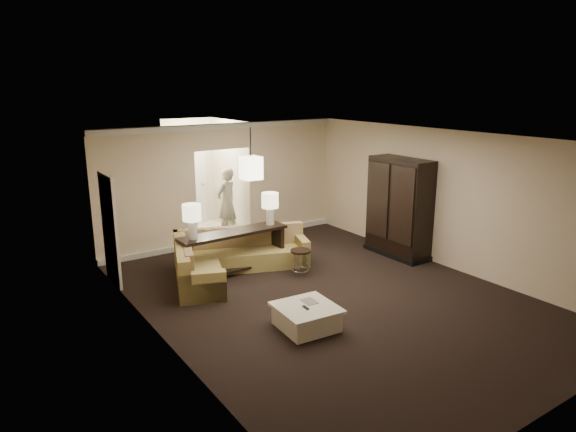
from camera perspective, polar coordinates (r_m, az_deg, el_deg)
ground at (r=9.25m, az=4.58°, el=-8.96°), size 8.00×8.00×0.00m
wall_back at (r=12.08m, az=-7.19°, el=3.56°), size 6.00×0.04×2.80m
wall_front at (r=6.36m, az=28.14°, el=-8.34°), size 6.00×0.04×2.80m
wall_left at (r=7.36m, az=-13.84°, el=-3.97°), size 0.04×8.00×2.80m
wall_right at (r=10.87m, az=17.22°, el=1.78°), size 0.04×8.00×2.80m
ceiling at (r=8.53m, az=4.96°, el=8.56°), size 6.00×8.00×0.02m
crown_molding at (r=11.86m, az=-7.28°, el=9.85°), size 6.00×0.10×0.12m
baseboard at (r=12.36m, az=-6.88°, el=-2.58°), size 6.00×0.10×0.12m
side_door at (r=10.04m, az=-19.18°, el=-1.47°), size 0.05×0.90×2.10m
foyer at (r=13.29m, az=-9.81°, el=4.04°), size 1.44×2.02×2.80m
sectional_sofa at (r=10.26m, az=-6.63°, el=-4.67°), size 3.23×2.30×0.81m
coffee_table at (r=8.08m, az=2.07°, el=-11.12°), size 0.96×0.96×0.37m
console_table at (r=10.21m, az=-6.02°, el=-3.59°), size 2.25×0.57×0.87m
armoire at (r=11.36m, az=12.23°, el=0.70°), size 0.64×1.49×2.14m
drink_table at (r=10.14m, az=1.40°, el=-4.57°), size 0.40×0.40×0.51m
table_lamp_left at (r=9.62m, az=-10.63°, el=-0.00°), size 0.35×0.35×0.66m
table_lamp_right at (r=10.44m, az=-2.01°, el=1.40°), size 0.35×0.35×0.66m
pendant_light at (r=10.86m, az=-4.14°, el=5.36°), size 0.38×0.38×1.09m
person at (r=12.53m, az=-6.86°, el=1.86°), size 0.81×0.69×1.90m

